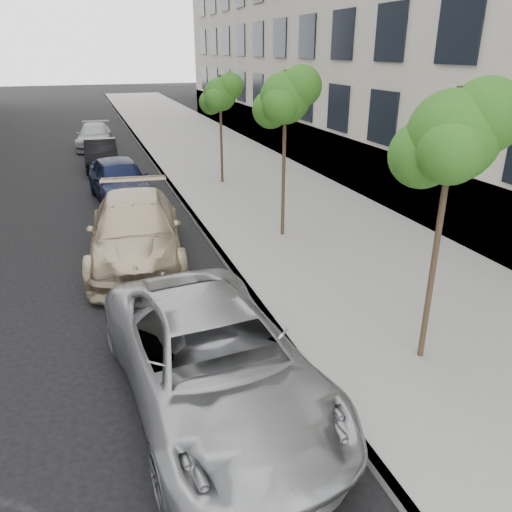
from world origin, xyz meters
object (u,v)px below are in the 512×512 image
tree_far (221,94)px  sedan_blue (120,180)px  minivan (213,360)px  sedan_black (101,155)px  tree_near (454,136)px  tree_mid (286,98)px  suv (135,230)px  sedan_rear (95,136)px

tree_far → sedan_blue: (-4.08, -1.04, -2.72)m
minivan → sedan_black: size_ratio=1.40×
tree_near → minivan: 4.85m
tree_near → tree_mid: (-0.00, 6.50, -0.01)m
tree_far → suv: bearing=-121.8°
tree_mid → sedan_black: 12.37m
tree_mid → minivan: bearing=-120.1°
tree_near → minivan: (-3.70, 0.12, -3.14)m
suv → sedan_blue: bearing=95.6°
tree_near → minivan: size_ratio=0.83×
tree_near → tree_mid: 6.50m
tree_mid → minivan: 8.01m
tree_far → minivan: 13.67m
tree_near → sedan_rear: bearing=101.0°
tree_near → suv: (-4.16, 6.29, -3.10)m
tree_near → suv: bearing=123.5°
tree_near → tree_far: bearing=90.0°
tree_far → minivan: size_ratio=0.75×
sedan_rear → tree_far: bearing=-60.4°
sedan_rear → sedan_blue: bearing=-82.1°
tree_mid → suv: (-4.16, -0.21, -3.09)m
suv → tree_far: bearing=64.6°
tree_near → sedan_rear: 23.82m
tree_far → suv: (-4.16, -6.71, -2.69)m
suv → minivan: bearing=-79.4°
minivan → tree_mid: bearing=55.1°
tree_mid → minivan: size_ratio=0.83×
tree_mid → sedan_black: tree_mid is taller
suv → sedan_black: size_ratio=1.41×
minivan → tree_far: bearing=69.2°
tree_mid → sedan_black: (-4.43, 11.08, -3.25)m
tree_far → suv: size_ratio=0.74×
sedan_blue → tree_far: bearing=9.4°
sedan_blue → sedan_rear: 11.21m
tree_near → tree_far: tree_near is taller
tree_near → suv: size_ratio=0.83×
tree_mid → tree_near: bearing=-90.0°
sedan_blue → tree_near: bearing=-76.0°
sedan_rear → sedan_black: bearing=-83.6°
tree_far → sedan_black: (-4.43, 4.58, -2.84)m
minivan → sedan_black: (-0.74, 17.46, -0.12)m
tree_near → suv: 8.15m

